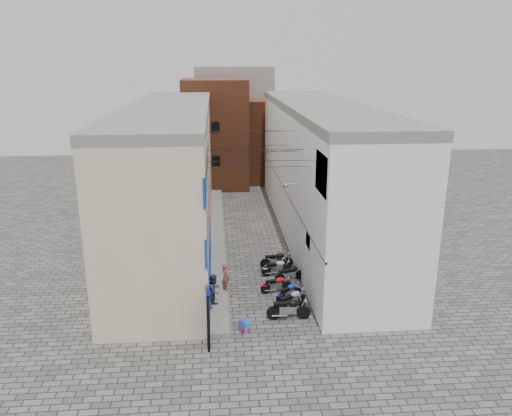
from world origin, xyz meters
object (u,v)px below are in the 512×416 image
object	(u,v)px
motorcycle_a	(289,307)
red_crate	(245,329)
motorcycle_c	(289,291)
motorcycle_f	(277,267)
water_jug_near	(246,327)
person_a	(225,277)
water_jug_far	(243,325)
motorcycle_d	(277,283)
person_b	(214,290)
motorcycle_b	(292,299)
motorcycle_e	(290,273)
motorcycle_g	(277,259)

from	to	relation	value
motorcycle_a	red_crate	world-z (taller)	motorcycle_a
motorcycle_c	motorcycle_f	world-z (taller)	motorcycle_f
water_jug_near	person_a	bearing A→B (deg)	102.51
water_jug_near	motorcycle_a	bearing A→B (deg)	25.97
water_jug_far	person_a	bearing A→B (deg)	100.50
motorcycle_f	red_crate	distance (m)	6.35
motorcycle_d	person_b	xyz separation A→B (m)	(-3.24, -1.70, 0.57)
motorcycle_d	person_a	xyz separation A→B (m)	(-2.68, -0.00, 0.48)
motorcycle_b	motorcycle_f	world-z (taller)	motorcycle_b
motorcycle_e	person_b	size ratio (longest dim) A/B	1.12
motorcycle_a	red_crate	bearing A→B (deg)	-62.98
red_crate	water_jug_far	bearing A→B (deg)	127.66
motorcycle_f	red_crate	xyz separation A→B (m)	(-2.16, -5.96, -0.41)
motorcycle_b	motorcycle_c	xyz separation A→B (m)	(-0.00, 1.03, -0.06)
motorcycle_a	water_jug_far	xyz separation A→B (m)	(-2.21, -0.85, -0.33)
motorcycle_a	red_crate	xyz separation A→B (m)	(-2.10, -1.00, -0.49)
red_crate	motorcycle_e	bearing A→B (deg)	61.13
motorcycle_d	person_a	size ratio (longest dim) A/B	1.19
motorcycle_a	motorcycle_b	size ratio (longest dim) A/B	1.08
motorcycle_b	motorcycle_d	world-z (taller)	motorcycle_b
motorcycle_a	motorcycle_d	xyz separation A→B (m)	(-0.22, 2.83, -0.10)
motorcycle_g	red_crate	distance (m)	7.34
motorcycle_e	water_jug_far	size ratio (longest dim) A/B	3.33
motorcycle_c	water_jug_far	bearing A→B (deg)	-78.83
motorcycle_a	person_a	bearing A→B (deg)	-132.71
red_crate	person_b	bearing A→B (deg)	122.60
water_jug_near	motorcycle_f	bearing A→B (deg)	70.52
motorcycle_d	motorcycle_e	distance (m)	1.49
motorcycle_a	person_a	distance (m)	4.07
water_jug_far	red_crate	xyz separation A→B (m)	(0.11, -0.15, -0.16)
motorcycle_b	person_b	size ratio (longest dim) A/B	1.17
motorcycle_e	motorcycle_f	xyz separation A→B (m)	(-0.61, 0.94, -0.01)
motorcycle_a	motorcycle_f	xyz separation A→B (m)	(0.06, 4.96, -0.08)
motorcycle_b	motorcycle_f	distance (m)	4.07
motorcycle_d	motorcycle_f	bearing A→B (deg)	162.97
person_a	person_b	distance (m)	1.79
water_jug_far	motorcycle_c	bearing A→B (deg)	47.88
motorcycle_e	person_a	size ratio (longest dim) A/B	1.26
water_jug_far	motorcycle_e	bearing A→B (deg)	59.42
motorcycle_e	motorcycle_g	distance (m)	2.02
motorcycle_g	water_jug_near	distance (m)	7.32
motorcycle_a	person_b	xyz separation A→B (m)	(-3.46, 1.13, 0.47)
motorcycle_d	motorcycle_f	distance (m)	2.15
motorcycle_a	motorcycle_d	size ratio (longest dim) A/B	1.20
motorcycle_b	motorcycle_e	xyz separation A→B (m)	(0.36, 3.12, -0.02)
person_a	water_jug_near	world-z (taller)	person_a
motorcycle_a	motorcycle_f	distance (m)	4.96
person_b	water_jug_near	distance (m)	2.68
motorcycle_b	person_a	bearing A→B (deg)	-152.72
person_b	red_crate	distance (m)	2.70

